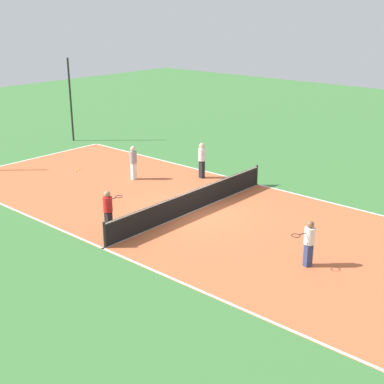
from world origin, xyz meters
TOP-DOWN VIEW (x-y plane):
  - ground_plane at (0.00, 0.00)m, footprint 80.00×80.00m
  - court_surface at (0.00, 0.00)m, footprint 9.87×24.87m
  - tennis_net at (0.00, 0.00)m, footprint 9.67×0.10m
  - player_coach_red at (-3.73, 1.01)m, footprint 0.95×0.38m
  - player_near_white at (3.89, 2.74)m, footprint 0.40×0.40m
  - player_baseline_gray at (1.45, 5.18)m, footprint 0.41×0.41m
  - player_far_white at (-1.24, -6.25)m, footprint 0.99×0.61m
  - tennis_ball_midcourt at (-3.10, 0.15)m, footprint 0.07×0.07m
  - tennis_ball_far_baseline at (0.38, 8.52)m, footprint 0.07×0.07m
  - tennis_ball_left_sideline at (0.68, 8.64)m, footprint 0.07×0.07m
  - fence_post_back_right at (4.53, 14.26)m, footprint 0.12×0.12m

SIDE VIEW (x-z plane):
  - ground_plane at x=0.00m, z-range 0.00..0.00m
  - court_surface at x=0.00m, z-range 0.00..0.02m
  - tennis_ball_midcourt at x=-3.10m, z-range 0.02..0.09m
  - tennis_ball_far_baseline at x=0.38m, z-range 0.02..0.09m
  - tennis_ball_left_sideline at x=0.68m, z-range 0.02..0.09m
  - tennis_net at x=0.00m, z-range 0.03..1.03m
  - player_far_white at x=-1.24m, z-range 0.14..1.77m
  - player_coach_red at x=-3.73m, z-range 0.15..1.82m
  - player_baseline_gray at x=1.45m, z-range 0.15..1.86m
  - player_near_white at x=3.89m, z-range 0.16..1.98m
  - fence_post_back_right at x=4.53m, z-range 0.00..5.28m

